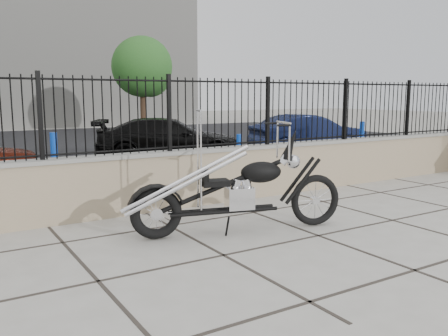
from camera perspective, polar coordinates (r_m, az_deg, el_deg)
ground_plane at (r=6.56m, az=11.30°, el=-8.00°), size 90.00×90.00×0.00m
parking_lot at (r=17.70m, az=-17.45°, el=2.30°), size 30.00×30.00×0.00m
retaining_wall at (r=8.40m, az=-0.29°, el=-0.78°), size 14.00×0.36×0.96m
iron_fence at (r=8.29m, az=-0.30°, el=6.61°), size 14.00×0.08×1.20m
background_building at (r=31.44m, az=-24.33°, el=11.90°), size 22.00×6.00×8.00m
chopper_motorcycle at (r=6.40m, az=1.41°, el=-0.35°), size 2.90×1.24×1.72m
car_black at (r=13.84m, az=-6.61°, el=3.48°), size 4.51×3.40×1.22m
car_blue at (r=15.75m, az=10.09°, el=4.10°), size 3.99×2.12×1.25m
bollard_a at (r=9.97m, az=-19.70°, el=0.76°), size 0.18×0.18×1.15m
bollard_b at (r=11.14m, az=1.80°, el=1.61°), size 0.12×0.12×0.97m
bollard_c at (r=13.99m, az=16.21°, el=3.07°), size 0.18×0.18×1.13m
tree_right at (r=22.55m, az=-9.84°, el=12.24°), size 2.78×2.78×4.69m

